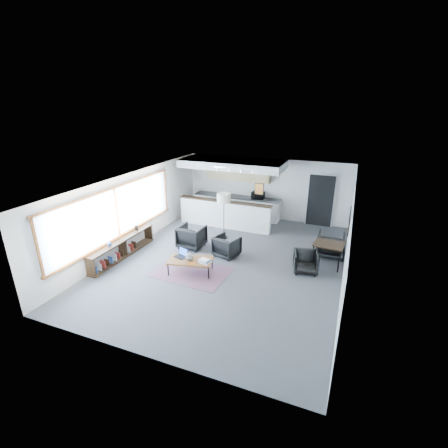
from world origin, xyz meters
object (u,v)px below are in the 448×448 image
at_px(coffee_table, 190,261).
at_px(armchair_left, 192,236).
at_px(armchair_right, 227,245).
at_px(ceramic_pot, 189,257).
at_px(dining_chair_far, 330,245).
at_px(microwave, 258,195).
at_px(dining_chair_near, 306,263).
at_px(dining_table, 330,245).
at_px(floor_lamp, 224,199).
at_px(book_stack, 205,261).
at_px(laptop, 182,254).

height_order(coffee_table, armchair_left, armchair_left).
height_order(armchair_left, armchair_right, armchair_left).
height_order(ceramic_pot, dining_chair_far, dining_chair_far).
height_order(ceramic_pot, microwave, microwave).
bearing_deg(dining_chair_near, dining_table, 39.90).
distance_m(coffee_table, dining_chair_far, 4.66).
bearing_deg(dining_table, microwave, 135.76).
distance_m(floor_lamp, microwave, 2.54).
bearing_deg(armchair_right, dining_table, -153.16).
xyz_separation_m(armchair_right, dining_table, (3.17, 0.63, 0.30)).
xyz_separation_m(floor_lamp, microwave, (0.58, 2.44, -0.40)).
bearing_deg(armchair_right, dining_chair_far, -142.08).
bearing_deg(dining_table, coffee_table, -150.96).
bearing_deg(dining_table, book_stack, -147.69).
bearing_deg(dining_chair_far, dining_table, 88.50).
distance_m(ceramic_pot, armchair_right, 1.62).
bearing_deg(microwave, laptop, -102.45).
bearing_deg(coffee_table, dining_chair_near, 9.19).
relative_size(armchair_right, floor_lamp, 0.43).
height_order(book_stack, dining_chair_far, dining_chair_far).
bearing_deg(floor_lamp, microwave, 76.70).
bearing_deg(armchair_right, floor_lamp, -48.80).
xyz_separation_m(laptop, ceramic_pot, (0.33, -0.14, 0.04)).
relative_size(dining_table, dining_chair_far, 1.34).
bearing_deg(floor_lamp, coffee_table, -88.71).
bearing_deg(laptop, floor_lamp, 103.11).
distance_m(laptop, ceramic_pot, 0.37).
bearing_deg(dining_chair_far, laptop, 31.51).
relative_size(laptop, floor_lamp, 0.24).
distance_m(laptop, armchair_left, 1.60).
distance_m(armchair_right, floor_lamp, 1.88).
height_order(laptop, microwave, microwave).
bearing_deg(book_stack, ceramic_pot, -173.65).
bearing_deg(floor_lamp, dining_table, -10.67).
bearing_deg(armchair_right, laptop, 71.18).
bearing_deg(dining_chair_far, armchair_right, 20.90).
bearing_deg(coffee_table, armchair_left, 102.82).
bearing_deg(ceramic_pot, dining_table, 29.56).
bearing_deg(microwave, floor_lamp, -106.36).
bearing_deg(ceramic_pot, microwave, 84.43).
bearing_deg(coffee_table, book_stack, -12.62).
distance_m(book_stack, floor_lamp, 3.03).
xyz_separation_m(laptop, armchair_right, (0.92, 1.35, -0.12)).
distance_m(coffee_table, ceramic_pot, 0.16).
xyz_separation_m(dining_chair_near, microwave, (-2.66, 3.92, 0.81)).
bearing_deg(dining_table, dining_chair_far, 90.00).
height_order(ceramic_pot, floor_lamp, floor_lamp).
bearing_deg(microwave, armchair_left, -112.99).
bearing_deg(dining_table, floor_lamp, 169.33).
distance_m(coffee_table, armchair_right, 1.57).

